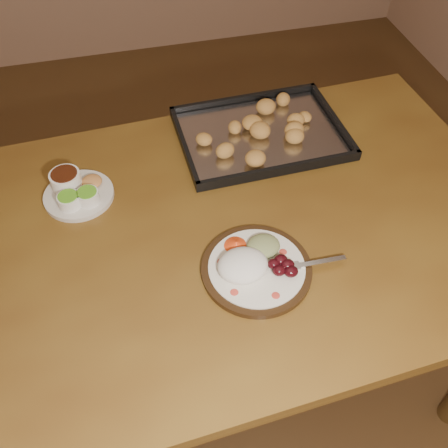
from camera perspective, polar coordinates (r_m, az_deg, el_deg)
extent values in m
plane|color=#4F371B|center=(1.88, -10.92, -13.30)|extent=(4.00, 4.00, 0.00)
cube|color=brown|center=(1.19, -1.30, -1.09)|extent=(1.54, 0.98, 0.04)
cylinder|color=#4A3316|center=(1.92, 15.53, 4.76)|extent=(0.07, 0.07, 0.71)
cylinder|color=black|center=(1.09, 3.73, -5.19)|extent=(0.24, 0.24, 0.01)
cylinder|color=white|center=(1.09, 3.75, -4.95)|extent=(0.21, 0.21, 0.01)
ellipsoid|color=#CC3D31|center=(1.05, 1.18, -7.80)|extent=(0.02, 0.02, 0.00)
ellipsoid|color=#CC3D31|center=(1.05, 5.93, -8.13)|extent=(0.02, 0.02, 0.00)
ellipsoid|color=#CC3D31|center=(1.11, 6.77, -3.19)|extent=(0.02, 0.02, 0.00)
ellipsoid|color=#CC3D31|center=(1.09, -0.32, -4.32)|extent=(0.02, 0.02, 0.00)
ellipsoid|color=white|center=(1.07, 2.15, -4.75)|extent=(0.13, 0.11, 0.05)
ellipsoid|color=#430911|center=(1.07, 6.32, -5.30)|extent=(0.03, 0.03, 0.02)
ellipsoid|color=#430911|center=(1.08, 7.26, -4.65)|extent=(0.03, 0.03, 0.02)
ellipsoid|color=#430911|center=(1.08, 6.50, -4.12)|extent=(0.03, 0.03, 0.02)
ellipsoid|color=#430911|center=(1.07, 7.68, -5.41)|extent=(0.03, 0.03, 0.02)
ellipsoid|color=#430911|center=(1.08, 5.72, -4.55)|extent=(0.03, 0.03, 0.02)
ellipsoid|color=tan|center=(1.11, 4.52, -2.51)|extent=(0.09, 0.08, 0.03)
cone|color=#F24316|center=(1.11, 1.39, -2.31)|extent=(0.07, 0.07, 0.02)
cube|color=silver|center=(1.11, 10.96, -4.27)|extent=(0.12, 0.02, 0.00)
cube|color=silver|center=(1.09, 7.89, -4.81)|extent=(0.03, 0.02, 0.00)
cylinder|color=silver|center=(1.08, 6.98, -5.35)|extent=(0.03, 0.00, 0.00)
cylinder|color=silver|center=(1.08, 6.89, -5.12)|extent=(0.03, 0.00, 0.00)
cylinder|color=silver|center=(1.08, 6.81, -4.90)|extent=(0.03, 0.00, 0.00)
cylinder|color=silver|center=(1.09, 6.73, -4.68)|extent=(0.03, 0.00, 0.00)
cylinder|color=beige|center=(1.29, -16.24, 3.17)|extent=(0.17, 0.17, 0.01)
cylinder|color=white|center=(1.25, -17.28, 2.54)|extent=(0.05, 0.05, 0.03)
cylinder|color=#58AA22|center=(1.24, -17.45, 3.05)|extent=(0.05, 0.05, 0.00)
cylinder|color=white|center=(1.24, -15.26, 3.02)|extent=(0.05, 0.05, 0.03)
cylinder|color=#58AA22|center=(1.23, -15.41, 3.53)|extent=(0.05, 0.05, 0.00)
cylinder|color=white|center=(1.29, -17.60, 4.79)|extent=(0.08, 0.08, 0.04)
cylinder|color=#39170A|center=(1.28, -17.83, 5.47)|extent=(0.06, 0.06, 0.00)
ellipsoid|color=#DA934C|center=(1.29, -14.88, 4.74)|extent=(0.05, 0.05, 0.02)
cube|color=black|center=(1.41, 4.22, 10.03)|extent=(0.46, 0.34, 0.01)
cube|color=black|center=(1.52, 2.30, 14.12)|extent=(0.45, 0.02, 0.02)
cube|color=black|center=(1.29, 6.50, 6.21)|extent=(0.45, 0.02, 0.02)
cube|color=black|center=(1.48, 12.43, 11.71)|extent=(0.02, 0.33, 0.02)
cube|color=black|center=(1.36, -4.57, 8.94)|extent=(0.02, 0.33, 0.02)
cube|color=silver|center=(1.41, 4.24, 10.21)|extent=(0.43, 0.31, 0.00)
ellipsoid|color=#B88540|center=(1.41, 6.46, 11.17)|extent=(0.05, 0.05, 0.03)
ellipsoid|color=#B88540|center=(1.45, 7.87, 12.22)|extent=(0.07, 0.06, 0.03)
ellipsoid|color=#B88540|center=(1.47, 4.89, 13.01)|extent=(0.07, 0.07, 0.03)
ellipsoid|color=#B88540|center=(1.44, 4.23, 12.23)|extent=(0.05, 0.06, 0.03)
ellipsoid|color=#B88540|center=(1.45, 1.94, 12.49)|extent=(0.06, 0.06, 0.03)
ellipsoid|color=#B88540|center=(1.41, 2.30, 11.21)|extent=(0.07, 0.07, 0.03)
ellipsoid|color=#B88540|center=(1.38, -0.53, 10.47)|extent=(0.06, 0.06, 0.03)
ellipsoid|color=#B88540|center=(1.36, 1.60, 9.73)|extent=(0.06, 0.06, 0.03)
ellipsoid|color=#B88540|center=(1.34, 0.52, 9.19)|extent=(0.07, 0.07, 0.03)
ellipsoid|color=#B88540|center=(1.33, 3.95, 8.55)|extent=(0.06, 0.06, 0.03)
ellipsoid|color=#B88540|center=(1.37, 5.08, 9.88)|extent=(0.05, 0.06, 0.03)
ellipsoid|color=#B88540|center=(1.38, 7.73, 9.81)|extent=(0.07, 0.07, 0.03)
ellipsoid|color=#B88540|center=(1.39, 7.59, 10.10)|extent=(0.07, 0.06, 0.03)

